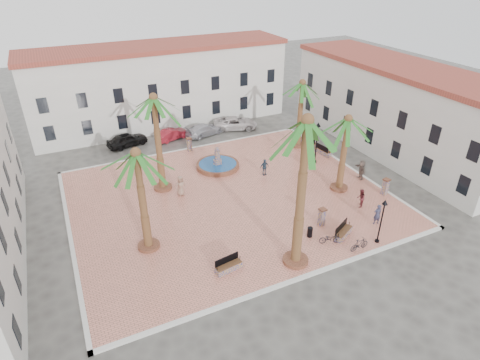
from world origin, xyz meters
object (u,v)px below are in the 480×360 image
at_px(bench_se, 343,233).
at_px(lamppost_s, 383,214).
at_px(bollard_n, 189,144).
at_px(palm_sw, 137,165).
at_px(car_red, 172,134).
at_px(bench_ne, 309,143).
at_px(palm_ne, 302,91).
at_px(bollard_e, 385,186).
at_px(palm_nw, 154,108).
at_px(pedestrian_north, 138,165).
at_px(bollard_se, 322,216).
at_px(car_black, 127,140).
at_px(fountain, 218,164).
at_px(palm_e, 347,128).
at_px(pedestrian_east, 362,169).
at_px(cyclist_b, 361,198).
at_px(bicycle_a, 330,238).
at_px(bench_s, 229,267).
at_px(bench_e, 323,151).
at_px(car_silver, 204,130).
at_px(bicycle_b, 359,244).
at_px(car_white, 235,123).
at_px(palm_s, 306,137).
at_px(litter_bin, 310,232).
at_px(lamppost_e, 317,136).
at_px(pedestrian_fountain_a, 181,186).

bearing_deg(bench_se, lamppost_s, -68.77).
bearing_deg(bollard_n, lamppost_s, -70.73).
height_order(palm_sw, bench_se, palm_sw).
bearing_deg(car_red, bench_ne, -141.78).
distance_m(palm_ne, bollard_e, 13.12).
relative_size(palm_nw, pedestrian_north, 4.96).
bearing_deg(car_red, bollard_se, 175.63).
distance_m(palm_sw, car_black, 19.56).
height_order(fountain, palm_nw, palm_nw).
relative_size(palm_e, pedestrian_east, 3.70).
relative_size(lamppost_s, cyclist_b, 2.21).
xyz_separation_m(palm_sw, palm_e, (17.42, 0.77, -0.79)).
bearing_deg(bench_ne, lamppost_s, 144.23).
bearing_deg(bicycle_a, pedestrian_north, 51.88).
bearing_deg(bollard_e, bench_s, -169.64).
relative_size(bench_e, car_silver, 0.44).
distance_m(palm_sw, bicycle_b, 16.20).
bearing_deg(palm_ne, bench_e, -66.46).
xyz_separation_m(bench_s, bench_e, (16.19, 11.96, 0.01)).
bearing_deg(bench_e, car_silver, 35.62).
bearing_deg(bench_s, bollard_e, 1.41).
distance_m(bench_e, bollard_e, 9.01).
height_order(palm_sw, car_white, palm_sw).
distance_m(bollard_n, bicycle_b, 21.49).
distance_m(palm_s, car_silver, 25.22).
height_order(bollard_se, bollard_e, bollard_e).
bearing_deg(litter_bin, palm_nw, 124.38).
bearing_deg(lamppost_e, fountain, 160.90).
distance_m(lamppost_s, car_silver, 24.70).
relative_size(bollard_n, bollard_e, 0.97).
bearing_deg(palm_nw, cyclist_b, -35.49).
height_order(palm_e, palm_ne, palm_ne).
distance_m(fountain, car_black, 11.49).
xyz_separation_m(palm_ne, bench_s, (-14.93, -14.86, -5.88)).
height_order(palm_nw, car_black, palm_nw).
bearing_deg(litter_bin, fountain, 98.12).
xyz_separation_m(lamppost_e, car_silver, (-7.41, 11.63, -2.37)).
bearing_deg(bollard_n, fountain, -75.53).
xyz_separation_m(bench_s, bollard_se, (8.58, 1.60, 0.47)).
bearing_deg(litter_bin, pedestrian_fountain_a, 124.84).
height_order(fountain, pedestrian_fountain_a, fountain).
bearing_deg(bench_e, bicycle_b, 147.26).
height_order(palm_nw, car_silver, palm_nw).
relative_size(bench_ne, pedestrian_east, 1.05).
xyz_separation_m(palm_ne, litter_bin, (-8.01, -14.12, -5.78)).
xyz_separation_m(palm_nw, bollard_se, (9.54, -10.66, -6.76)).
bearing_deg(pedestrian_north, car_silver, -30.79).
xyz_separation_m(bollard_n, bollard_e, (12.41, -15.78, 0.02)).
height_order(palm_ne, bollard_se, palm_ne).
xyz_separation_m(palm_nw, litter_bin, (7.89, -11.52, -7.13)).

